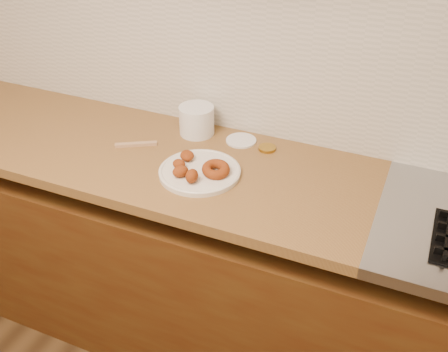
{
  "coord_description": "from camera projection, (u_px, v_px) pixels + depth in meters",
  "views": [
    {
      "loc": [
        0.58,
        0.28,
        1.9
      ],
      "look_at": [
        0.0,
        1.61,
        0.93
      ],
      "focal_mm": 42.0,
      "sensor_mm": 36.0,
      "label": 1
    }
  ],
  "objects": [
    {
      "name": "wooden_utensil",
      "position": [
        136.0,
        144.0,
        1.97
      ],
      "size": [
        0.15,
        0.1,
        0.01
      ],
      "primitive_type": "cube",
      "rotation": [
        0.0,
        0.0,
        0.53
      ],
      "color": "#A57E57",
      "rests_on": "butcher_block"
    },
    {
      "name": "plastic_tub",
      "position": [
        197.0,
        120.0,
        2.02
      ],
      "size": [
        0.16,
        0.16,
        0.11
      ],
      "primitive_type": "cylinder",
      "rotation": [
        0.0,
        0.0,
        0.22
      ],
      "color": "silver",
      "rests_on": "butcher_block"
    },
    {
      "name": "donut_plate",
      "position": [
        200.0,
        172.0,
        1.81
      ],
      "size": [
        0.28,
        0.28,
        0.02
      ],
      "primitive_type": "cylinder",
      "color": "beige",
      "rests_on": "butcher_block"
    },
    {
      "name": "wall_back",
      "position": [
        268.0,
        18.0,
        1.81
      ],
      "size": [
        4.0,
        0.02,
        2.7
      ],
      "primitive_type": "cube",
      "color": "tan",
      "rests_on": "ground"
    },
    {
      "name": "tub_lid",
      "position": [
        241.0,
        140.0,
        2.0
      ],
      "size": [
        0.15,
        0.15,
        0.01
      ],
      "primitive_type": "cylinder",
      "rotation": [
        0.0,
        0.0,
        0.4
      ],
      "color": "silver",
      "rests_on": "butcher_block"
    },
    {
      "name": "backsplash",
      "position": [
        265.0,
        60.0,
        1.89
      ],
      "size": [
        3.6,
        0.02,
        0.6
      ],
      "primitive_type": "cube",
      "color": "beige",
      "rests_on": "wall_back"
    },
    {
      "name": "base_cabinet",
      "position": [
        232.0,
        278.0,
        2.11
      ],
      "size": [
        3.6,
        0.6,
        0.77
      ],
      "primitive_type": "cube",
      "color": "#492F10",
      "rests_on": "floor"
    },
    {
      "name": "brass_jar_lid",
      "position": [
        267.0,
        148.0,
        1.94
      ],
      "size": [
        0.08,
        0.08,
        0.01
      ],
      "primitive_type": "cylinder",
      "rotation": [
        0.0,
        0.0,
        0.35
      ],
      "color": "olive",
      "rests_on": "butcher_block"
    },
    {
      "name": "butcher_block",
      "position": [
        80.0,
        140.0,
        2.05
      ],
      "size": [
        2.3,
        0.62,
        0.04
      ],
      "primitive_type": "cube",
      "color": "olive",
      "rests_on": "base_cabinet"
    },
    {
      "name": "ring_donut",
      "position": [
        216.0,
        169.0,
        1.77
      ],
      "size": [
        0.14,
        0.14,
        0.04
      ],
      "primitive_type": "torus",
      "rotation": [
        0.1,
        0.0,
        0.69
      ],
      "color": "brown",
      "rests_on": "donut_plate"
    },
    {
      "name": "fried_dough_chunks",
      "position": [
        185.0,
        167.0,
        1.78
      ],
      "size": [
        0.14,
        0.19,
        0.05
      ],
      "color": "brown",
      "rests_on": "donut_plate"
    }
  ]
}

